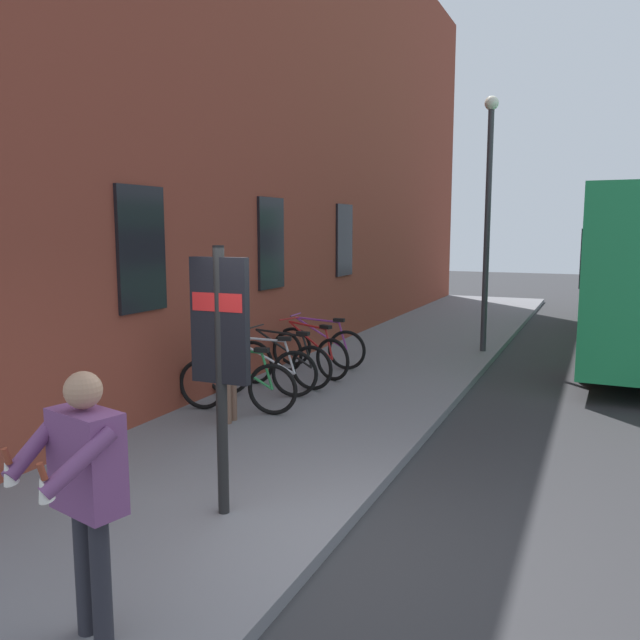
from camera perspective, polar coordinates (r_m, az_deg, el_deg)
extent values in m
plane|color=#2D2D30|center=(11.02, 18.28, -6.32)|extent=(60.00, 60.00, 0.00)
cube|color=slate|center=(13.43, 7.39, -3.16)|extent=(24.00, 3.50, 0.12)
cube|color=brown|center=(14.99, 1.01, 17.03)|extent=(22.00, 0.60, 9.99)
cube|color=black|center=(8.58, -15.48, 6.04)|extent=(0.90, 0.06, 1.60)
cube|color=black|center=(11.51, -4.35, 6.76)|extent=(0.90, 0.06, 1.60)
cube|color=black|center=(14.69, 2.14, 7.06)|extent=(0.90, 0.06, 1.60)
torus|color=black|center=(9.31, -10.34, -5.61)|extent=(0.16, 0.72, 0.72)
torus|color=black|center=(8.91, -4.21, -6.11)|extent=(0.16, 0.72, 0.72)
cylinder|color=#267F3F|center=(9.02, -7.23, -4.18)|extent=(0.18, 1.01, 0.58)
cylinder|color=#267F3F|center=(9.00, -7.70, -2.59)|extent=(0.16, 0.85, 0.09)
cylinder|color=#267F3F|center=(8.88, -4.69, -4.51)|extent=(0.06, 0.19, 0.51)
cube|color=black|center=(8.84, -5.17, -2.65)|extent=(0.13, 0.21, 0.06)
cylinder|color=#267F3F|center=(9.16, -10.15, -1.98)|extent=(0.48, 0.09, 0.02)
torus|color=black|center=(10.05, -8.17, -4.54)|extent=(0.25, 0.71, 0.72)
torus|color=black|center=(9.81, -2.25, -4.78)|extent=(0.25, 0.71, 0.72)
cylinder|color=silver|center=(9.85, -5.12, -3.11)|extent=(0.31, 0.99, 0.58)
cylinder|color=silver|center=(9.82, -5.57, -1.67)|extent=(0.26, 0.83, 0.09)
cylinder|color=silver|center=(9.77, -2.69, -3.33)|extent=(0.08, 0.19, 0.51)
cube|color=black|center=(9.73, -3.13, -1.64)|extent=(0.15, 0.22, 0.06)
cylinder|color=silver|center=(9.92, -7.96, -1.17)|extent=(0.47, 0.15, 0.02)
torus|color=black|center=(10.70, -5.85, -3.73)|extent=(0.07, 0.72, 0.72)
torus|color=black|center=(10.22, -0.74, -4.24)|extent=(0.07, 0.72, 0.72)
cylinder|color=black|center=(10.38, -3.25, -2.51)|extent=(0.05, 1.02, 0.58)
cylinder|color=black|center=(10.37, -3.62, -1.12)|extent=(0.04, 0.85, 0.09)
cylinder|color=black|center=(10.20, -1.12, -2.84)|extent=(0.04, 0.18, 0.51)
cube|color=black|center=(10.18, -1.51, -1.20)|extent=(0.10, 0.20, 0.06)
cylinder|color=black|center=(10.57, -5.67, -0.57)|extent=(0.48, 0.03, 0.02)
torus|color=black|center=(11.56, -2.89, -2.81)|extent=(0.27, 0.71, 0.72)
torus|color=black|center=(10.87, 1.11, -3.50)|extent=(0.27, 0.71, 0.72)
cylinder|color=#B21E1E|center=(11.14, -0.86, -1.77)|extent=(0.34, 0.98, 0.58)
cylinder|color=#B21E1E|center=(11.15, -1.15, -0.46)|extent=(0.29, 0.82, 0.09)
cylinder|color=#B21E1E|center=(10.87, 0.81, -2.16)|extent=(0.09, 0.19, 0.51)
cube|color=black|center=(10.87, 0.51, -0.61)|extent=(0.16, 0.22, 0.06)
cylinder|color=#B21E1E|center=(11.42, -2.73, 0.12)|extent=(0.47, 0.17, 0.02)
torus|color=black|center=(12.07, -2.38, -2.33)|extent=(0.10, 0.72, 0.72)
torus|color=black|center=(11.71, 2.37, -2.66)|extent=(0.10, 0.72, 0.72)
cylinder|color=#8C338C|center=(11.83, 0.07, -1.19)|extent=(0.10, 1.02, 0.58)
cylinder|color=#8C338C|center=(11.81, -0.27, 0.02)|extent=(0.09, 0.85, 0.09)
cylinder|color=#8C338C|center=(11.69, 2.03, -1.43)|extent=(0.05, 0.19, 0.51)
cube|color=black|center=(11.67, 1.69, -0.01)|extent=(0.11, 0.21, 0.06)
cylinder|color=#8C338C|center=(11.96, -2.17, 0.48)|extent=(0.48, 0.05, 0.02)
cylinder|color=black|center=(5.76, -8.71, -5.49)|extent=(0.10, 0.10, 2.40)
cube|color=black|center=(5.66, -8.83, -0.06)|extent=(0.09, 0.55, 1.10)
cube|color=red|center=(5.63, -8.86, 1.60)|extent=(0.09, 0.50, 0.16)
cylinder|color=black|center=(12.40, 22.37, -2.57)|extent=(1.01, 0.28, 1.00)
cylinder|color=black|center=(19.05, 23.47, 0.90)|extent=(1.01, 0.28, 1.00)
cylinder|color=brown|center=(8.72, -7.72, -6.29)|extent=(0.11, 0.11, 0.77)
cylinder|color=brown|center=(8.59, -8.21, -6.54)|extent=(0.11, 0.11, 0.77)
cube|color=#4C724C|center=(8.51, -8.05, -1.99)|extent=(0.47, 0.26, 0.58)
sphere|color=#D8AD8C|center=(8.45, -8.11, 0.72)|extent=(0.21, 0.21, 0.21)
cylinder|color=#4C724C|center=(8.74, -7.29, -1.96)|extent=(0.09, 0.09, 0.52)
cylinder|color=#4C724C|center=(8.29, -8.85, -2.53)|extent=(0.09, 0.09, 0.52)
cylinder|color=#26262D|center=(4.45, -18.75, -20.84)|extent=(0.12, 0.12, 0.84)
cylinder|color=#26262D|center=(4.59, -20.03, -20.02)|extent=(0.12, 0.12, 0.84)
cube|color=#723F72|center=(4.22, -19.88, -11.62)|extent=(0.36, 0.53, 0.63)
sphere|color=tan|center=(4.10, -20.17, -5.83)|extent=(0.23, 0.23, 0.23)
cylinder|color=#723F72|center=(3.91, -20.50, -11.66)|extent=(0.45, 0.29, 0.35)
cone|color=white|center=(3.89, -23.22, -13.56)|extent=(0.14, 0.12, 0.16)
cylinder|color=brown|center=(3.85, -23.31, -12.17)|extent=(0.07, 0.05, 0.11)
cylinder|color=#723F72|center=(4.30, -23.84, -10.05)|extent=(0.45, 0.11, 0.35)
cone|color=white|center=(4.21, -25.82, -12.04)|extent=(0.14, 0.12, 0.16)
cylinder|color=brown|center=(4.18, -25.91, -10.75)|extent=(0.07, 0.05, 0.11)
cylinder|color=#333338|center=(13.73, 14.52, 7.42)|extent=(0.12, 0.12, 4.89)
sphere|color=silver|center=(13.95, 14.91, 18.01)|extent=(0.28, 0.28, 0.28)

